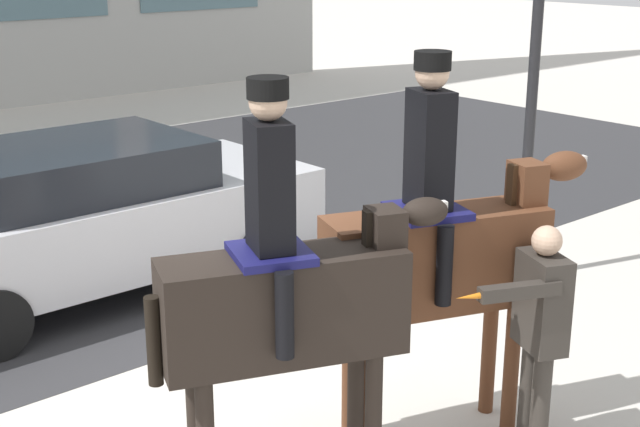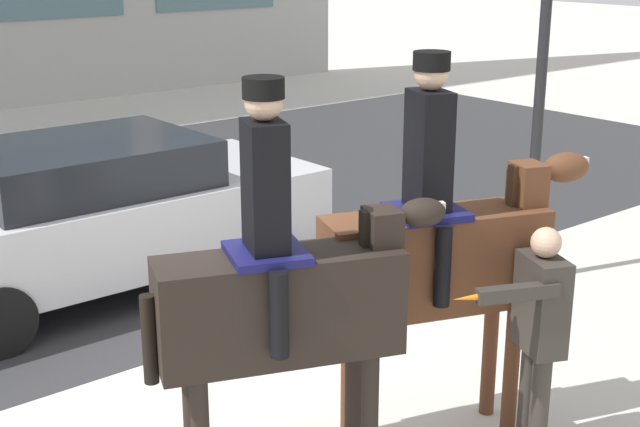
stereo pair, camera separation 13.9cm
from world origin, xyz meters
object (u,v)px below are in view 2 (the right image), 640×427
object	(u,v)px
pedestrian_bystander	(538,327)
street_car_near_lane	(97,212)
mounted_horse_companion	(440,250)
traffic_light	(547,8)
mounted_horse_lead	(283,295)

from	to	relation	value
pedestrian_bystander	street_car_near_lane	bearing A→B (deg)	-55.15
mounted_horse_companion	street_car_near_lane	xyz separation A→B (m)	(-0.59, 4.12, -0.60)
traffic_light	pedestrian_bystander	bearing A→B (deg)	-141.56
traffic_light	mounted_horse_companion	bearing A→B (deg)	-153.26
mounted_horse_lead	traffic_light	size ratio (longest dim) A/B	0.64
street_car_near_lane	mounted_horse_companion	bearing A→B (deg)	-81.90
pedestrian_bystander	street_car_near_lane	distance (m)	4.83
pedestrian_bystander	traffic_light	xyz separation A→B (m)	(2.68, 2.13, 1.82)
pedestrian_bystander	traffic_light	size ratio (longest dim) A/B	0.40
mounted_horse_companion	traffic_light	world-z (taller)	traffic_light
traffic_light	mounted_horse_lead	bearing A→B (deg)	-161.58
mounted_horse_lead	pedestrian_bystander	xyz separation A→B (m)	(1.56, -0.71, -0.41)
traffic_light	street_car_near_lane	bearing A→B (deg)	143.80
mounted_horse_lead	street_car_near_lane	world-z (taller)	mounted_horse_lead
mounted_horse_companion	traffic_light	bearing A→B (deg)	46.98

